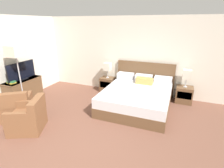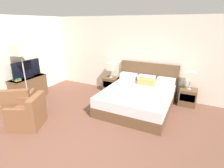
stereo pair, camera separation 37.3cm
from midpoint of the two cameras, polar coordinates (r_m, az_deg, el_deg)
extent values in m
plane|color=brown|center=(3.66, -14.19, -20.33)|extent=(9.89, 9.89, 0.00)
cube|color=silver|center=(5.91, 3.77, 9.18)|extent=(7.13, 0.06, 2.52)
cube|color=silver|center=(6.05, -31.38, 6.63)|extent=(0.06, 5.10, 2.52)
cube|color=brown|center=(5.04, 5.84, -6.14)|extent=(1.79, 2.06, 0.28)
cube|color=silver|center=(4.93, 5.95, -3.33)|extent=(1.77, 2.04, 0.26)
cube|color=brown|center=(5.84, 8.85, 1.74)|extent=(1.86, 0.05, 1.11)
cube|color=silver|center=(5.80, 2.63, 2.66)|extent=(0.53, 0.28, 0.20)
cube|color=silver|center=(5.64, 8.43, 1.98)|extent=(0.53, 0.28, 0.20)
cube|color=silver|center=(5.54, 14.50, 1.25)|extent=(0.53, 0.28, 0.20)
cube|color=tan|center=(5.37, 8.62, 0.98)|extent=(0.50, 0.22, 0.18)
cube|color=brown|center=(6.15, -3.19, -0.16)|extent=(0.47, 0.40, 0.50)
cube|color=#473120|center=(5.96, -3.99, -0.30)|extent=(0.40, 0.01, 0.22)
cube|color=brown|center=(5.64, 20.74, -3.30)|extent=(0.47, 0.40, 0.50)
cube|color=#473120|center=(5.44, 20.73, -3.57)|extent=(0.40, 0.01, 0.22)
cylinder|color=#B7B7BC|center=(6.07, -3.23, 2.14)|extent=(0.11, 0.11, 0.02)
cylinder|color=#B7B7BC|center=(6.03, -3.26, 3.35)|extent=(0.02, 0.02, 0.25)
cube|color=beige|center=(5.96, -3.30, 5.68)|extent=(0.24, 0.24, 0.26)
cylinder|color=#B7B7BC|center=(5.55, 21.05, -0.84)|extent=(0.11, 0.11, 0.02)
cylinder|color=#B7B7BC|center=(5.51, 21.22, 0.46)|extent=(0.02, 0.02, 0.25)
cube|color=beige|center=(5.44, 21.54, 2.97)|extent=(0.24, 0.24, 0.26)
cube|color=brown|center=(6.03, -28.43, -1.94)|extent=(0.47, 1.07, 0.70)
cube|color=brown|center=(5.93, -28.95, 1.11)|extent=(0.48, 1.10, 0.02)
cube|color=black|center=(5.95, -28.76, 1.40)|extent=(0.18, 0.30, 0.02)
cube|color=black|center=(5.88, -29.16, 3.77)|extent=(0.04, 0.95, 0.52)
cube|color=black|center=(5.87, -29.03, 3.75)|extent=(0.01, 0.93, 0.49)
cube|color=gold|center=(5.73, -31.62, 0.33)|extent=(0.25, 0.21, 0.03)
cube|color=#2D7042|center=(5.72, -31.64, 0.63)|extent=(0.21, 0.16, 0.04)
cube|color=brown|center=(5.21, -30.22, -7.27)|extent=(0.95, 0.95, 0.40)
cube|color=brown|center=(4.83, -31.75, -4.60)|extent=(0.64, 0.53, 0.36)
cube|color=brown|center=(5.19, -33.88, -4.53)|extent=(0.44, 0.56, 0.18)
cube|color=brown|center=(5.02, -27.55, -4.12)|extent=(0.44, 0.56, 0.18)
cube|color=brown|center=(4.53, -28.15, -10.82)|extent=(0.90, 0.90, 0.40)
cube|color=brown|center=(4.26, -25.64, -6.57)|extent=(0.43, 0.68, 0.36)
cube|color=brown|center=(4.17, -30.41, -9.31)|extent=(0.61, 0.34, 0.18)
cube|color=brown|center=(4.64, -27.26, -5.92)|extent=(0.61, 0.34, 0.18)
cylinder|color=#B7B7BC|center=(5.83, -28.20, -6.22)|extent=(0.28, 0.28, 0.02)
cylinder|color=#B7B7BC|center=(5.59, -29.37, 0.55)|extent=(0.03, 0.03, 1.43)
cube|color=beige|center=(5.41, -30.88, 9.21)|extent=(0.39, 0.39, 0.29)
camera|label=1|loc=(0.19, -92.28, -0.81)|focal=28.00mm
camera|label=2|loc=(0.19, 87.72, 0.81)|focal=28.00mm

